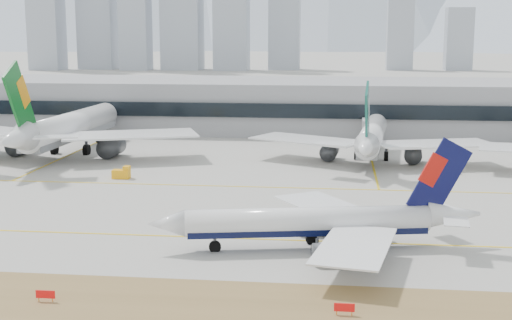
# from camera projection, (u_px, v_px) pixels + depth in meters

# --- Properties ---
(ground) EXTENTS (3000.00, 3000.00, 0.00)m
(ground) POSITION_uv_depth(u_px,v_px,m) (214.00, 228.00, 109.03)
(ground) COLOR #9F9C95
(ground) RESTS_ON ground
(taxiing_airliner) EXTENTS (46.17, 39.62, 15.61)m
(taxiing_airliner) POSITION_uv_depth(u_px,v_px,m) (320.00, 222.00, 98.12)
(taxiing_airliner) COLOR white
(taxiing_airliner) RESTS_ON ground
(widebody_eva) EXTENTS (67.98, 66.39, 24.23)m
(widebody_eva) POSITION_uv_depth(u_px,v_px,m) (68.00, 129.00, 172.74)
(widebody_eva) COLOR white
(widebody_eva) RESTS_ON ground
(widebody_cathay) EXTENTS (56.51, 55.55, 20.23)m
(widebody_cathay) POSITION_uv_depth(u_px,v_px,m) (372.00, 138.00, 165.34)
(widebody_cathay) COLOR white
(widebody_cathay) RESTS_ON ground
(terminal) EXTENTS (280.00, 43.10, 15.00)m
(terminal) POSITION_uv_depth(u_px,v_px,m) (278.00, 105.00, 219.95)
(terminal) COLOR gray
(terminal) RESTS_ON ground
(hold_sign_left) EXTENTS (2.20, 0.15, 1.35)m
(hold_sign_left) POSITION_uv_depth(u_px,v_px,m) (45.00, 295.00, 79.11)
(hold_sign_left) COLOR red
(hold_sign_left) RESTS_ON ground
(hold_sign_right) EXTENTS (2.20, 0.15, 1.35)m
(hold_sign_right) POSITION_uv_depth(u_px,v_px,m) (344.00, 308.00, 75.35)
(hold_sign_right) COLOR red
(hold_sign_right) RESTS_ON ground
(gse_c) EXTENTS (3.55, 2.00, 2.60)m
(gse_c) POSITION_uv_depth(u_px,v_px,m) (446.00, 168.00, 151.38)
(gse_c) COLOR #FFA60D
(gse_c) RESTS_ON ground
(gse_b) EXTENTS (3.55, 2.00, 2.60)m
(gse_b) POSITION_uv_depth(u_px,v_px,m) (122.00, 173.00, 145.88)
(gse_b) COLOR #FFA60D
(gse_b) RESTS_ON ground
(city_skyline) EXTENTS (342.00, 49.80, 140.00)m
(city_skyline) POSITION_uv_depth(u_px,v_px,m) (179.00, 6.00, 555.58)
(city_skyline) COLOR #969EAB
(city_skyline) RESTS_ON ground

